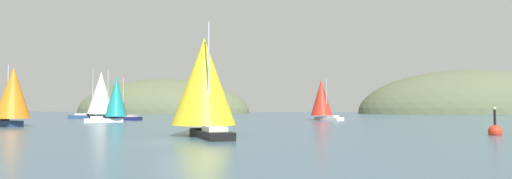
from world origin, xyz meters
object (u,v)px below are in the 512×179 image
Objects in this scene: sailboat_orange_sail at (13,95)px; sailboat_teal_sail at (115,99)px; channel_buoy at (495,131)px; sailboat_scarlet_sail at (322,99)px; sailboat_crimson_sail at (118,100)px; sailboat_white_mainsail at (100,94)px; sailboat_yellow_sail at (204,83)px.

sailboat_teal_sail is at bearing 73.55° from sailboat_orange_sail.
sailboat_orange_sail is 2.90× the size of channel_buoy.
sailboat_orange_sail is 49.67m from sailboat_scarlet_sail.
sailboat_scarlet_sail is 36.35m from sailboat_teal_sail.
sailboat_orange_sail is at bearing -90.49° from sailboat_crimson_sail.
channel_buoy is at bearing -34.78° from sailboat_white_mainsail.
sailboat_scarlet_sail is at bearing 27.49° from sailboat_teal_sail.
sailboat_teal_sail is at bearing -54.52° from sailboat_white_mainsail.
sailboat_yellow_sail is (-9.27, -45.16, 0.37)m from sailboat_scarlet_sail.
sailboat_white_mainsail is at bearing 135.14° from sailboat_crimson_sail.
sailboat_teal_sail reaches higher than sailboat_scarlet_sail.
sailboat_orange_sail is 0.92× the size of sailboat_teal_sail.
sailboat_white_mainsail is (-12.70, 17.82, 1.35)m from sailboat_teal_sail.
channel_buoy is at bearing 11.09° from sailboat_yellow_sail.
channel_buoy is (14.79, -40.45, -3.59)m from sailboat_scarlet_sail.
sailboat_yellow_sail is at bearing -51.01° from sailboat_teal_sail.
sailboat_crimson_sail reaches higher than sailboat_orange_sail.
sailboat_crimson_sail is (0.22, 26.04, -0.24)m from sailboat_orange_sail.
sailboat_orange_sail is 0.79× the size of sailboat_yellow_sail.
sailboat_scarlet_sail reaches higher than channel_buoy.
sailboat_teal_sail is at bearing -64.80° from sailboat_crimson_sail.
sailboat_teal_sail is 0.81× the size of sailboat_white_mainsail.
sailboat_crimson_sail is 47.06m from sailboat_yellow_sail.
sailboat_white_mainsail is at bearing 103.02° from sailboat_orange_sail.
channel_buoy is (51.85, -7.37, -3.51)m from sailboat_orange_sail.
sailboat_crimson_sail is (-36.83, -7.03, -0.32)m from sailboat_scarlet_sail.
sailboat_teal_sail is (-32.25, -16.78, -0.23)m from sailboat_scarlet_sail.
sailboat_yellow_sail is (22.98, -28.39, 0.61)m from sailboat_teal_sail.
sailboat_teal_sail reaches higher than channel_buoy.
sailboat_orange_sail is 0.74× the size of sailboat_white_mainsail.
sailboat_yellow_sail is (27.57, -38.13, 0.69)m from sailboat_crimson_sail.
sailboat_yellow_sail is at bearing -101.60° from sailboat_scarlet_sail.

